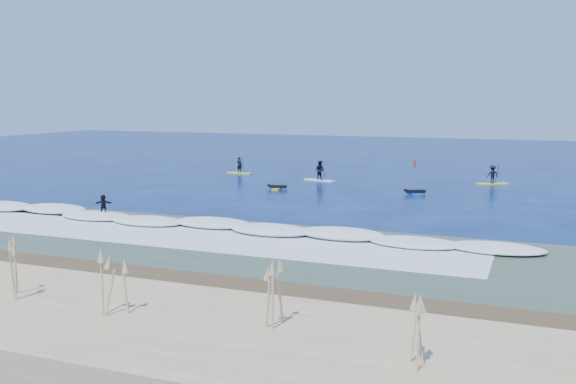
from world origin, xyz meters
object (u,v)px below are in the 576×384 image
at_px(sup_paddler_left, 239,168).
at_px(sup_paddler_right, 492,176).
at_px(wave_surfer, 103,206).
at_px(sup_paddler_center, 320,172).
at_px(prone_paddler_near, 277,187).
at_px(marker_buoy, 415,161).
at_px(prone_paddler_far, 415,192).

bearing_deg(sup_paddler_left, sup_paddler_right, 9.87).
bearing_deg(wave_surfer, sup_paddler_left, 74.15).
distance_m(sup_paddler_left, sup_paddler_center, 9.56).
distance_m(sup_paddler_left, prone_paddler_near, 11.66).
bearing_deg(marker_buoy, prone_paddler_near, -105.17).
relative_size(wave_surfer, marker_buoy, 3.04).
xyz_separation_m(sup_paddler_left, sup_paddler_right, (24.08, 0.91, 0.15)).
height_order(sup_paddler_right, wave_surfer, sup_paddler_right).
xyz_separation_m(sup_paddler_left, wave_surfer, (2.36, -24.51, 0.16)).
bearing_deg(marker_buoy, sup_paddler_center, -105.64).
relative_size(prone_paddler_near, marker_buoy, 3.48).
relative_size(sup_paddler_left, prone_paddler_near, 1.31).
xyz_separation_m(prone_paddler_far, wave_surfer, (-16.48, -17.15, 0.60)).
bearing_deg(marker_buoy, sup_paddler_right, -57.92).
height_order(prone_paddler_near, marker_buoy, marker_buoy).
relative_size(sup_paddler_center, marker_buoy, 5.09).
bearing_deg(wave_surfer, sup_paddler_center, 51.33).
bearing_deg(wave_surfer, sup_paddler_right, 28.13).
xyz_separation_m(sup_paddler_center, marker_buoy, (5.21, 18.62, -0.53)).
relative_size(prone_paddler_near, wave_surfer, 1.14).
bearing_deg(sup_paddler_right, wave_surfer, -159.36).
distance_m(sup_paddler_left, sup_paddler_right, 24.10).
height_order(sup_paddler_right, marker_buoy, sup_paddler_right).
bearing_deg(sup_paddler_center, marker_buoy, 89.24).
distance_m(sup_paddler_center, wave_surfer, 23.18).
distance_m(sup_paddler_left, prone_paddler_far, 20.23).
bearing_deg(sup_paddler_right, sup_paddler_left, 153.32).
xyz_separation_m(sup_paddler_right, marker_buoy, (-9.61, 15.33, -0.48)).
height_order(sup_paddler_center, wave_surfer, sup_paddler_center).
xyz_separation_m(prone_paddler_far, marker_buoy, (-4.36, 23.60, 0.11)).
xyz_separation_m(sup_paddler_center, prone_paddler_near, (-1.56, -6.36, -0.65)).
relative_size(prone_paddler_far, wave_surfer, 1.18).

